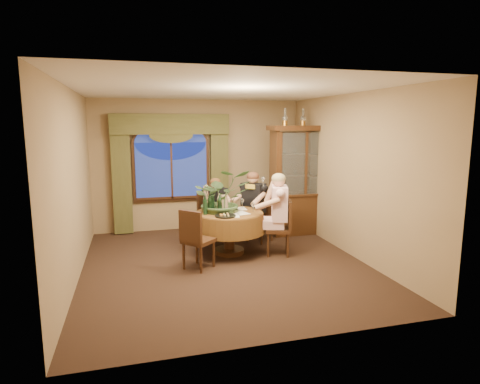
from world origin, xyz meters
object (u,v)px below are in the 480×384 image
object	(u,v)px
oil_lamp_right	(321,117)
centerpiece_plant	(222,175)
wine_bottle_4	(209,204)
person_pink	(279,214)
chair_back	(211,218)
dining_table	(229,233)
olive_bowl	(234,211)
person_scarf	(253,207)
wine_bottle_3	(219,203)
wine_bottle_5	(220,204)
oil_lamp_left	(285,117)
china_cabinet	(301,180)
oil_lamp_center	(303,117)
wine_bottle_0	(205,205)
person_back	(215,210)
chair_front_left	(199,239)
chair_back_right	(260,217)
wine_bottle_1	(205,203)
stoneware_vase	(224,203)
wine_bottle_2	(212,202)
chair_right	(278,228)

from	to	relation	value
oil_lamp_right	centerpiece_plant	xyz separation A→B (m)	(-2.27, -0.81, -1.03)
wine_bottle_4	person_pink	bearing A→B (deg)	-12.87
oil_lamp_right	chair_back	bearing A→B (deg)	-176.68
dining_table	olive_bowl	size ratio (longest dim) A/B	8.06
person_scarf	wine_bottle_4	distance (m)	1.12
wine_bottle_3	wine_bottle_5	bearing A→B (deg)	-95.06
oil_lamp_left	china_cabinet	bearing A→B (deg)	0.00
oil_lamp_left	oil_lamp_center	xyz separation A→B (m)	(0.39, 0.00, 0.00)
wine_bottle_3	wine_bottle_0	bearing A→B (deg)	-158.28
oil_lamp_left	person_scarf	size ratio (longest dim) A/B	0.24
oil_lamp_right	wine_bottle_0	world-z (taller)	oil_lamp_right
person_pink	centerpiece_plant	size ratio (longest dim) A/B	1.28
oil_lamp_left	person_scarf	distance (m)	1.94
person_scarf	wine_bottle_3	distance (m)	0.96
dining_table	china_cabinet	size ratio (longest dim) A/B	0.57
person_scarf	dining_table	bearing A→B (deg)	90.00
oil_lamp_right	person_scarf	bearing A→B (deg)	-165.53
person_back	oil_lamp_left	bearing A→B (deg)	179.40
oil_lamp_center	chair_front_left	xyz separation A→B (m)	(-2.43, -1.55, -1.94)
china_cabinet	chair_front_left	bearing A→B (deg)	-147.50
chair_back_right	wine_bottle_1	world-z (taller)	wine_bottle_1
wine_bottle_4	china_cabinet	bearing A→B (deg)	23.60
dining_table	wine_bottle_3	bearing A→B (deg)	170.25
oil_lamp_right	stoneware_vase	distance (m)	2.83
oil_lamp_center	wine_bottle_5	xyz separation A→B (m)	(-1.96, -1.00, -1.51)
wine_bottle_0	wine_bottle_1	bearing A→B (deg)	79.89
person_scarf	wine_bottle_3	xyz separation A→B (m)	(-0.78, -0.51, 0.22)
dining_table	person_pink	bearing A→B (deg)	-17.26
chair_front_left	china_cabinet	bearing A→B (deg)	79.26
chair_front_left	wine_bottle_2	xyz separation A→B (m)	(0.39, 0.81, 0.44)
oil_lamp_right	stoneware_vase	bearing A→B (deg)	-159.66
person_back	wine_bottle_0	distance (m)	0.99
wine_bottle_3	wine_bottle_4	size ratio (longest dim) A/B	1.00
chair_back_right	stoneware_vase	distance (m)	1.02
dining_table	wine_bottle_4	distance (m)	0.64
chair_back	wine_bottle_1	size ratio (longest dim) A/B	2.91
chair_right	chair_back	bearing A→B (deg)	61.42
oil_lamp_left	wine_bottle_3	bearing A→B (deg)	-149.78
dining_table	oil_lamp_right	bearing A→B (deg)	23.37
olive_bowl	wine_bottle_0	world-z (taller)	wine_bottle_0
person_back	centerpiece_plant	world-z (taller)	centerpiece_plant
oil_lamp_right	chair_back_right	world-z (taller)	oil_lamp_right
chair_right	person_back	xyz separation A→B (m)	(-0.90, 1.09, 0.15)
wine_bottle_2	wine_bottle_5	distance (m)	0.27
oil_lamp_left	chair_right	world-z (taller)	oil_lamp_left
person_pink	centerpiece_plant	distance (m)	1.22
person_scarf	olive_bowl	distance (m)	0.80
olive_bowl	wine_bottle_5	world-z (taller)	wine_bottle_5
olive_bowl	wine_bottle_4	world-z (taller)	wine_bottle_4
person_pink	wine_bottle_4	size ratio (longest dim) A/B	4.39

